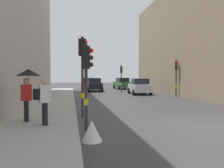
# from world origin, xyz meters

# --- Properties ---
(ground_plane) EXTENTS (120.00, 120.00, 0.00)m
(ground_plane) POSITION_xyz_m (0.00, 0.00, 0.00)
(ground_plane) COLOR #38383A
(sidewalk_kerb) EXTENTS (3.02, 40.00, 0.16)m
(sidewalk_kerb) POSITION_xyz_m (-6.53, 6.00, 0.08)
(sidewalk_kerb) COLOR #A8A5A0
(sidewalk_kerb) RESTS_ON ground
(traffic_light_near_left) EXTENTS (0.44, 0.26, 3.22)m
(traffic_light_near_left) POSITION_xyz_m (-4.69, 0.39, 2.22)
(traffic_light_near_left) COLOR #2D2D2D
(traffic_light_near_left) RESTS_ON ground
(traffic_light_mid_street) EXTENTS (0.33, 0.45, 3.57)m
(traffic_light_mid_street) POSITION_xyz_m (4.71, 11.76, 2.46)
(traffic_light_mid_street) COLOR #2D2D2D
(traffic_light_mid_street) RESTS_ON ground
(traffic_light_far_median) EXTENTS (0.25, 0.44, 3.38)m
(traffic_light_far_median) POSITION_xyz_m (0.84, 18.55, 2.33)
(traffic_light_far_median) COLOR #2D2D2D
(traffic_light_far_median) RESTS_ON ground
(traffic_light_near_right) EXTENTS (0.44, 0.38, 3.94)m
(traffic_light_near_right) POSITION_xyz_m (-4.70, 3.03, 2.72)
(traffic_light_near_right) COLOR #2D2D2D
(traffic_light_near_right) RESTS_ON ground
(car_green_estate) EXTENTS (2.26, 4.32, 1.76)m
(car_green_estate) POSITION_xyz_m (2.58, 25.56, 0.88)
(car_green_estate) COLOR #2D6038
(car_green_estate) RESTS_ON ground
(car_silver_hatchback) EXTENTS (2.26, 4.32, 1.76)m
(car_silver_hatchback) POSITION_xyz_m (2.18, 15.39, 0.88)
(car_silver_hatchback) COLOR #BCBCC1
(car_silver_hatchback) RESTS_ON ground
(car_dark_suv) EXTENTS (2.10, 4.24, 1.76)m
(car_dark_suv) POSITION_xyz_m (-2.23, 21.21, 0.88)
(car_dark_suv) COLOR black
(car_dark_suv) RESTS_ON ground
(car_red_sedan) EXTENTS (2.06, 4.22, 1.76)m
(car_red_sedan) POSITION_xyz_m (-2.65, 26.90, 0.88)
(car_red_sedan) COLOR red
(car_red_sedan) RESTS_ON ground
(pedestrian_with_umbrella) EXTENTS (1.00, 1.00, 2.14)m
(pedestrian_with_umbrella) POSITION_xyz_m (-7.01, 1.64, 1.84)
(pedestrian_with_umbrella) COLOR black
(pedestrian_with_umbrella) RESTS_ON sidewalk_kerb
(pedestrian_with_black_backpack) EXTENTS (0.66, 0.47, 1.77)m
(pedestrian_with_black_backpack) POSITION_xyz_m (-6.29, 0.75, 1.16)
(pedestrian_with_black_backpack) COLOR black
(pedestrian_with_black_backpack) RESTS_ON sidewalk_kerb
(warning_sign_triangle) EXTENTS (0.64, 0.64, 0.65)m
(warning_sign_triangle) POSITION_xyz_m (-4.65, -1.11, 0.33)
(warning_sign_triangle) COLOR silver
(warning_sign_triangle) RESTS_ON ground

